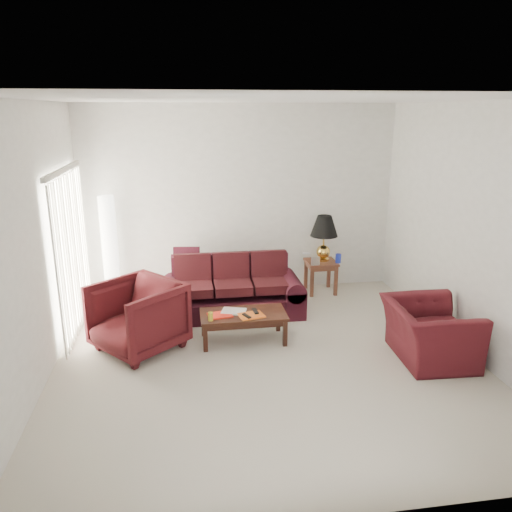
{
  "coord_description": "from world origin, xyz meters",
  "views": [
    {
      "loc": [
        -0.94,
        -5.35,
        2.9
      ],
      "look_at": [
        0.0,
        0.85,
        1.05
      ],
      "focal_mm": 35.0,
      "sensor_mm": 36.0,
      "label": 1
    }
  ],
  "objects_px": {
    "end_table": "(321,277)",
    "floor_lamp": "(110,250)",
    "armchair_left": "(138,317)",
    "sofa": "(232,287)",
    "coffee_table": "(243,327)",
    "armchair_right": "(429,332)"
  },
  "relations": [
    {
      "from": "sofa",
      "to": "armchair_right",
      "type": "xyz_separation_m",
      "value": [
        2.18,
        -1.71,
        -0.07
      ]
    },
    {
      "from": "sofa",
      "to": "coffee_table",
      "type": "height_order",
      "value": "sofa"
    },
    {
      "from": "coffee_table",
      "to": "end_table",
      "type": "bearing_deg",
      "value": 26.46
    },
    {
      "from": "end_table",
      "to": "coffee_table",
      "type": "xyz_separation_m",
      "value": [
        -1.48,
        -1.61,
        -0.07
      ]
    },
    {
      "from": "sofa",
      "to": "floor_lamp",
      "type": "distance_m",
      "value": 1.99
    },
    {
      "from": "armchair_left",
      "to": "coffee_table",
      "type": "height_order",
      "value": "armchair_left"
    },
    {
      "from": "armchair_right",
      "to": "armchair_left",
      "type": "bearing_deg",
      "value": 79.82
    },
    {
      "from": "end_table",
      "to": "floor_lamp",
      "type": "relative_size",
      "value": 0.31
    },
    {
      "from": "floor_lamp",
      "to": "coffee_table",
      "type": "height_order",
      "value": "floor_lamp"
    },
    {
      "from": "end_table",
      "to": "floor_lamp",
      "type": "distance_m",
      "value": 3.37
    },
    {
      "from": "end_table",
      "to": "armchair_left",
      "type": "distance_m",
      "value": 3.26
    },
    {
      "from": "armchair_right",
      "to": "coffee_table",
      "type": "bearing_deg",
      "value": 71.57
    },
    {
      "from": "floor_lamp",
      "to": "armchair_left",
      "type": "height_order",
      "value": "floor_lamp"
    },
    {
      "from": "sofa",
      "to": "end_table",
      "type": "height_order",
      "value": "sofa"
    },
    {
      "from": "armchair_left",
      "to": "end_table",
      "type": "bearing_deg",
      "value": 79.35
    },
    {
      "from": "end_table",
      "to": "armchair_right",
      "type": "height_order",
      "value": "armchair_right"
    },
    {
      "from": "floor_lamp",
      "to": "armchair_right",
      "type": "relative_size",
      "value": 1.61
    },
    {
      "from": "floor_lamp",
      "to": "coffee_table",
      "type": "xyz_separation_m",
      "value": [
        1.83,
        -1.66,
        -0.66
      ]
    },
    {
      "from": "end_table",
      "to": "armchair_left",
      "type": "bearing_deg",
      "value": -149.48
    },
    {
      "from": "end_table",
      "to": "armchair_left",
      "type": "height_order",
      "value": "armchair_left"
    },
    {
      "from": "floor_lamp",
      "to": "end_table",
      "type": "bearing_deg",
      "value": -0.86
    },
    {
      "from": "armchair_right",
      "to": "end_table",
      "type": "bearing_deg",
      "value": 17.43
    }
  ]
}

